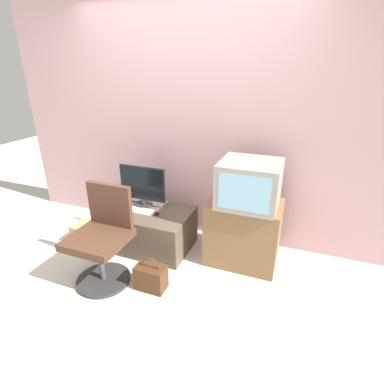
{
  "coord_description": "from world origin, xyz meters",
  "views": [
    {
      "loc": [
        1.23,
        -1.72,
        1.88
      ],
      "look_at": [
        0.22,
        0.91,
        0.68
      ],
      "focal_mm": 28.0,
      "sensor_mm": 36.0,
      "label": 1
    }
  ],
  "objects_px": {
    "main_monitor": "(143,186)",
    "crt_tv": "(249,184)",
    "mouse": "(157,213)",
    "handbag": "(151,277)",
    "office_chair": "(103,240)",
    "cardboard_box_lower": "(88,233)",
    "keyboard": "(137,210)"
  },
  "relations": [
    {
      "from": "main_monitor",
      "to": "crt_tv",
      "type": "xyz_separation_m",
      "value": [
        1.16,
        -0.04,
        0.21
      ]
    },
    {
      "from": "mouse",
      "to": "main_monitor",
      "type": "bearing_deg",
      "value": 145.96
    },
    {
      "from": "main_monitor",
      "to": "handbag",
      "type": "relative_size",
      "value": 1.68
    },
    {
      "from": "office_chair",
      "to": "cardboard_box_lower",
      "type": "xyz_separation_m",
      "value": [
        -0.58,
        0.45,
        -0.31
      ]
    },
    {
      "from": "main_monitor",
      "to": "office_chair",
      "type": "distance_m",
      "value": 0.79
    },
    {
      "from": "office_chair",
      "to": "cardboard_box_lower",
      "type": "bearing_deg",
      "value": 141.87
    },
    {
      "from": "office_chair",
      "to": "handbag",
      "type": "relative_size",
      "value": 2.77
    },
    {
      "from": "main_monitor",
      "to": "crt_tv",
      "type": "distance_m",
      "value": 1.18
    },
    {
      "from": "crt_tv",
      "to": "main_monitor",
      "type": "bearing_deg",
      "value": 178.04
    },
    {
      "from": "keyboard",
      "to": "cardboard_box_lower",
      "type": "relative_size",
      "value": 1.21
    },
    {
      "from": "main_monitor",
      "to": "mouse",
      "type": "distance_m",
      "value": 0.36
    },
    {
      "from": "main_monitor",
      "to": "cardboard_box_lower",
      "type": "distance_m",
      "value": 0.85
    },
    {
      "from": "main_monitor",
      "to": "office_chair",
      "type": "bearing_deg",
      "value": -89.87
    },
    {
      "from": "keyboard",
      "to": "handbag",
      "type": "height_order",
      "value": "keyboard"
    },
    {
      "from": "mouse",
      "to": "handbag",
      "type": "bearing_deg",
      "value": -68.87
    },
    {
      "from": "main_monitor",
      "to": "mouse",
      "type": "height_order",
      "value": "main_monitor"
    },
    {
      "from": "mouse",
      "to": "cardboard_box_lower",
      "type": "xyz_separation_m",
      "value": [
        -0.82,
        -0.14,
        -0.34
      ]
    },
    {
      "from": "main_monitor",
      "to": "crt_tv",
      "type": "relative_size",
      "value": 1.0
    },
    {
      "from": "cardboard_box_lower",
      "to": "handbag",
      "type": "height_order",
      "value": "handbag"
    },
    {
      "from": "crt_tv",
      "to": "handbag",
      "type": "bearing_deg",
      "value": -135.05
    },
    {
      "from": "keyboard",
      "to": "handbag",
      "type": "distance_m",
      "value": 0.81
    },
    {
      "from": "mouse",
      "to": "crt_tv",
      "type": "relative_size",
      "value": 0.1
    },
    {
      "from": "main_monitor",
      "to": "cardboard_box_lower",
      "type": "relative_size",
      "value": 1.87
    },
    {
      "from": "main_monitor",
      "to": "cardboard_box_lower",
      "type": "height_order",
      "value": "main_monitor"
    },
    {
      "from": "crt_tv",
      "to": "cardboard_box_lower",
      "type": "distance_m",
      "value": 1.92
    },
    {
      "from": "handbag",
      "to": "mouse",
      "type": "bearing_deg",
      "value": 111.13
    },
    {
      "from": "mouse",
      "to": "keyboard",
      "type": "bearing_deg",
      "value": 177.39
    },
    {
      "from": "crt_tv",
      "to": "cardboard_box_lower",
      "type": "bearing_deg",
      "value": -171.44
    },
    {
      "from": "handbag",
      "to": "office_chair",
      "type": "bearing_deg",
      "value": -177.45
    },
    {
      "from": "keyboard",
      "to": "handbag",
      "type": "relative_size",
      "value": 1.09
    },
    {
      "from": "keyboard",
      "to": "mouse",
      "type": "bearing_deg",
      "value": -2.61
    },
    {
      "from": "crt_tv",
      "to": "cardboard_box_lower",
      "type": "xyz_separation_m",
      "value": [
        -1.74,
        -0.26,
        -0.76
      ]
    }
  ]
}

